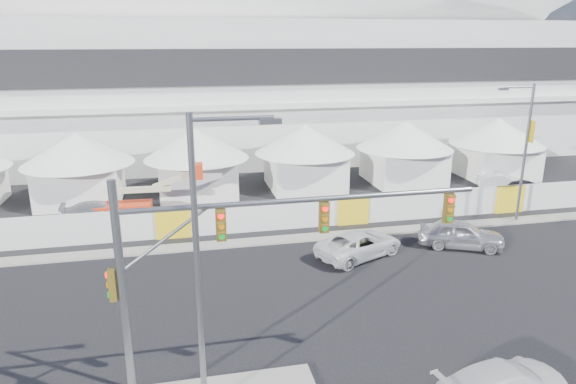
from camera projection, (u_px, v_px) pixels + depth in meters
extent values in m
plane|color=black|center=(328.00, 356.00, 20.58)|extent=(160.00, 160.00, 0.00)
cube|color=gray|center=(549.00, 218.00, 36.32)|extent=(80.00, 1.20, 0.12)
cube|color=silver|center=(293.00, 86.00, 59.53)|extent=(80.00, 24.00, 14.00)
cube|color=black|center=(322.00, 66.00, 47.35)|extent=(68.00, 0.30, 3.20)
cube|color=silver|center=(322.00, 105.00, 48.12)|extent=(72.00, 0.80, 0.50)
cube|color=white|center=(81.00, 182.00, 39.98)|extent=(6.00, 6.00, 3.00)
cone|color=white|center=(77.00, 148.00, 39.21)|extent=(8.40, 8.40, 2.40)
cube|color=white|center=(198.00, 176.00, 41.81)|extent=(6.00, 6.00, 3.00)
cone|color=white|center=(196.00, 143.00, 41.04)|extent=(8.40, 8.40, 2.40)
cube|color=white|center=(305.00, 170.00, 43.64)|extent=(6.00, 6.00, 3.00)
cone|color=white|center=(305.00, 139.00, 42.86)|extent=(8.40, 8.40, 2.40)
cube|color=white|center=(403.00, 165.00, 45.46)|extent=(6.00, 6.00, 3.00)
cone|color=white|center=(405.00, 135.00, 44.69)|extent=(8.40, 8.40, 2.40)
cube|color=white|center=(494.00, 160.00, 47.29)|extent=(6.00, 6.00, 3.00)
cone|color=white|center=(497.00, 131.00, 46.52)|extent=(8.40, 8.40, 2.40)
cube|color=silver|center=(352.00, 210.00, 35.09)|extent=(70.00, 0.25, 2.00)
imported|color=silver|center=(461.00, 234.00, 31.15)|extent=(3.92, 5.39, 1.71)
imported|color=silver|center=(359.00, 244.00, 29.87)|extent=(4.52, 5.98, 1.51)
imported|color=silver|center=(504.00, 384.00, 17.76)|extent=(2.95, 5.37, 1.47)
imported|color=silver|center=(501.00, 181.00, 43.61)|extent=(2.76, 4.09, 1.28)
imported|color=black|center=(525.00, 189.00, 40.98)|extent=(2.89, 4.73, 1.51)
imported|color=silver|center=(98.00, 212.00, 35.64)|extent=(2.34, 4.99, 1.41)
cylinder|color=slate|center=(124.00, 303.00, 16.20)|extent=(0.27, 0.27, 8.10)
cylinder|color=slate|center=(306.00, 200.00, 16.52)|extent=(11.80, 0.18, 0.18)
cube|color=#594714|center=(221.00, 225.00, 16.15)|extent=(0.32, 0.22, 1.05)
cube|color=#594714|center=(324.00, 217.00, 16.84)|extent=(0.32, 0.22, 1.05)
cube|color=#594714|center=(449.00, 208.00, 17.75)|extent=(0.32, 0.22, 1.05)
cube|color=#594714|center=(112.00, 285.00, 15.94)|extent=(0.22, 0.32, 1.05)
cylinder|color=slate|center=(198.00, 273.00, 16.05)|extent=(0.20, 0.20, 10.07)
cylinder|color=slate|center=(232.00, 119.00, 14.92)|extent=(2.46, 0.13, 0.13)
cube|color=slate|center=(270.00, 121.00, 15.18)|extent=(0.67, 0.28, 0.17)
cylinder|color=slate|center=(525.00, 155.00, 34.45)|extent=(0.19, 0.19, 9.47)
cylinder|color=slate|center=(518.00, 87.00, 32.92)|extent=(2.32, 0.13, 0.13)
cube|color=slate|center=(503.00, 89.00, 32.74)|extent=(0.63, 0.26, 0.16)
cube|color=yellow|center=(531.00, 132.00, 34.05)|extent=(0.03, 0.63, 1.47)
cube|color=red|center=(124.00, 212.00, 36.03)|extent=(3.91, 1.87, 1.17)
cube|color=beige|center=(141.00, 189.00, 35.85)|extent=(4.06, 0.55, 0.37)
cube|color=beige|center=(175.00, 179.00, 36.14)|extent=(3.15, 0.46, 1.29)
cube|color=red|center=(196.00, 170.00, 36.29)|extent=(1.00, 1.00, 1.07)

